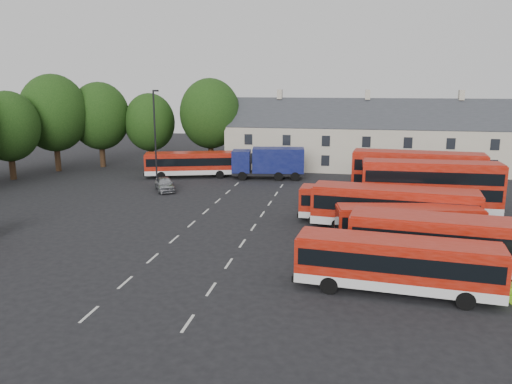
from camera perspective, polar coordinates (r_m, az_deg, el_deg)
ground at (r=38.08m, az=-8.31°, el=-4.46°), size 140.00×140.00×0.00m
lane_markings at (r=39.21m, az=-3.90°, el=-3.85°), size 5.15×33.80×0.01m
treeline at (r=63.14m, az=-20.84°, el=7.74°), size 29.92×32.59×12.01m
terrace_houses at (r=64.81m, az=12.41°, el=5.85°), size 35.70×7.13×10.06m
bus_row_a at (r=27.47m, az=15.79°, el=-7.63°), size 10.70×3.42×2.97m
bus_row_b at (r=31.10m, az=21.80°, el=-5.21°), size 12.22×4.07×3.39m
bus_row_c at (r=35.61m, az=17.01°, el=-3.31°), size 9.96×3.73×2.75m
bus_row_d at (r=38.36m, az=15.45°, el=-1.51°), size 12.21×4.02×3.39m
bus_row_e at (r=40.28m, az=12.18°, el=-1.17°), size 10.07×2.65×2.83m
bus_dd_south at (r=44.02m, az=19.29°, el=0.77°), size 11.20×2.67×4.59m
bus_dd_north at (r=48.15m, az=17.92°, el=1.96°), size 11.85×3.66×4.78m
bus_north at (r=59.04m, az=-7.49°, el=3.38°), size 10.72×5.36×2.96m
box_truck at (r=57.61m, az=1.51°, el=3.50°), size 8.49×3.63×3.60m
silver_car at (r=52.22m, az=-10.40°, el=0.90°), size 3.51×4.53×1.44m
lime_car at (r=29.19m, az=25.47°, el=-9.76°), size 3.65×2.15×1.14m
lamppost at (r=54.33m, az=-11.44°, el=6.35°), size 0.71×0.36×10.20m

